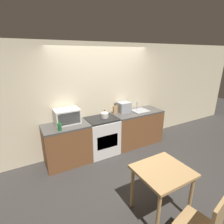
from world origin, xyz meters
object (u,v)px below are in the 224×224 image
at_px(stove_range, 102,136).
at_px(bottle, 60,127).
at_px(dining_table, 162,177).
at_px(microwave, 67,116).
at_px(toaster_oven, 124,107).
at_px(kettle, 105,114).

xyz_separation_m(stove_range, bottle, (-1.01, -0.19, 0.53)).
relative_size(stove_range, bottle, 4.48).
height_order(stove_range, dining_table, stove_range).
relative_size(stove_range, microwave, 1.71).
bearing_deg(stove_range, bottle, -169.22).
xyz_separation_m(microwave, bottle, (-0.24, -0.30, -0.08)).
distance_m(toaster_oven, dining_table, 2.28).
height_order(kettle, toaster_oven, toaster_oven).
relative_size(kettle, microwave, 0.37).
relative_size(toaster_oven, dining_table, 0.40).
xyz_separation_m(toaster_oven, dining_table, (-0.71, -2.13, -0.38)).
height_order(microwave, dining_table, microwave).
height_order(stove_range, kettle, kettle).
relative_size(stove_range, kettle, 4.68).
distance_m(bottle, dining_table, 2.09).
xyz_separation_m(microwave, toaster_oven, (1.49, 0.05, -0.03)).
height_order(stove_range, bottle, bottle).
bearing_deg(bottle, stove_range, 10.78).
height_order(bottle, dining_table, bottle).
bearing_deg(dining_table, kettle, 87.51).
relative_size(bottle, toaster_oven, 0.66).
bearing_deg(microwave, bottle, -128.82).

